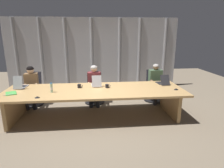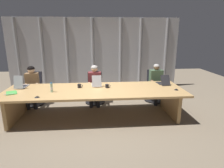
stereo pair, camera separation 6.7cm
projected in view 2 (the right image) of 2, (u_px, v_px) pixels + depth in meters
The scene contains 18 objects.
ground_plane at pixel (96, 117), 4.88m from camera, with size 12.66×12.66×0.00m, color #7F705B.
conference_table at pixel (95, 95), 4.73m from camera, with size 4.41×1.39×0.73m.
curtain_backdrop at pixel (94, 54), 7.12m from camera, with size 6.33×0.17×2.64m.
laptop_left_end at pixel (21, 85), 4.86m from camera, with size 0.25×0.44×0.34m.
laptop_left_mid at pixel (96, 84), 5.02m from camera, with size 0.28×0.44×0.30m.
laptop_center at pixel (163, 82), 5.18m from camera, with size 0.28×0.44×0.28m.
office_chair_left_end at pixel (34, 92), 5.69m from camera, with size 0.60×0.60×0.96m.
office_chair_left_mid at pixel (95, 91), 5.85m from camera, with size 0.60×0.60×0.92m.
office_chair_center at pixel (154, 89), 6.00m from camera, with size 0.60×0.60×0.96m.
person_left_end at pixel (32, 84), 5.46m from camera, with size 0.40×0.57×1.17m.
person_left_mid at pixel (95, 82), 5.61m from camera, with size 0.40×0.55×1.17m.
person_center at pixel (157, 81), 5.77m from camera, with size 0.40×0.55×1.18m.
water_bottle_primary at pixel (52, 88), 4.46m from camera, with size 0.06×0.06×0.24m.
coffee_mug_near at pixel (79, 86), 4.84m from camera, with size 0.13×0.09×0.10m.
coffee_mug_far at pixel (107, 86), 4.83m from camera, with size 0.13×0.09×0.09m.
conference_mic_left_side at pixel (37, 97), 4.11m from camera, with size 0.11×0.11×0.04m, color black.
conference_mic_middle at pixel (176, 89), 4.65m from camera, with size 0.11×0.11×0.04m, color black.
spiral_notepad at pixel (11, 93), 4.41m from camera, with size 0.32×0.37×0.03m.
Camera 2 is at (0.04, -4.52, 2.08)m, focal length 30.38 mm.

